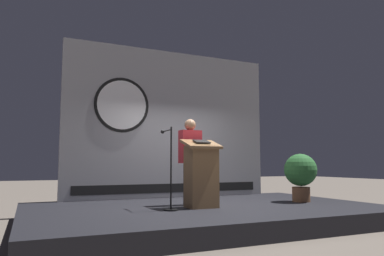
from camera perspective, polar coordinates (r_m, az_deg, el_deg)
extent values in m
plane|color=#6B6056|center=(6.91, 2.32, -14.60)|extent=(40.00, 40.00, 0.00)
cube|color=black|center=(6.89, 2.31, -13.37)|extent=(6.40, 4.00, 0.30)
cube|color=#9E9EA3|center=(8.57, -3.29, 0.70)|extent=(4.95, 0.10, 3.45)
cylinder|color=black|center=(8.22, -10.97, 3.59)|extent=(1.23, 0.02, 1.23)
cylinder|color=white|center=(8.21, -10.96, 3.59)|extent=(1.10, 0.02, 1.10)
cube|color=black|center=(8.48, -3.21, -9.41)|extent=(4.46, 0.02, 0.20)
cube|color=olive|center=(6.52, 1.46, -7.64)|extent=(0.52, 0.40, 1.10)
cube|color=olive|center=(6.53, 1.45, -2.55)|extent=(0.64, 0.49, 0.19)
cube|color=black|center=(6.52, 1.52, -2.15)|extent=(0.28, 0.20, 0.08)
cylinder|color=black|center=(6.96, -0.30, -8.80)|extent=(0.26, 0.26, 0.79)
cube|color=red|center=(6.96, -0.29, -2.97)|extent=(0.40, 0.24, 0.63)
sphere|color=#997051|center=(7.00, -0.29, 0.50)|extent=(0.22, 0.22, 0.22)
cylinder|color=black|center=(6.18, -3.36, -12.74)|extent=(0.24, 0.24, 0.02)
cylinder|color=black|center=(6.13, -3.32, -6.33)|extent=(0.03, 0.03, 1.40)
cylinder|color=black|center=(6.36, -3.99, -0.43)|extent=(0.02, 0.43, 0.02)
sphere|color=#262626|center=(6.56, -4.65, -0.59)|extent=(0.07, 0.07, 0.07)
cylinder|color=brown|center=(7.89, 16.80, -9.97)|extent=(0.36, 0.36, 0.30)
sphere|color=#2D6B33|center=(7.87, 16.69, -6.34)|extent=(0.67, 0.67, 0.67)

